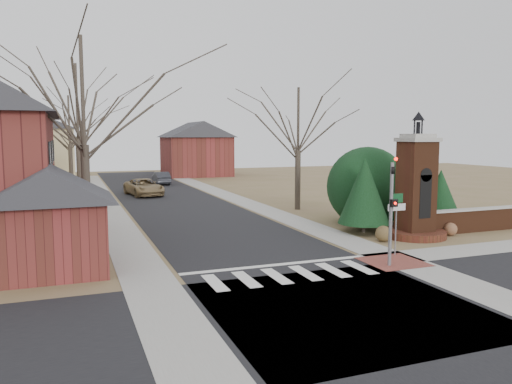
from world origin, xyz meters
name	(u,v)px	position (x,y,z in m)	size (l,w,h in m)	color
ground	(300,281)	(0.00, 0.00, 0.00)	(120.00, 120.00, 0.00)	brown
main_street	(177,204)	(0.00, 22.00, 0.01)	(8.00, 70.00, 0.01)	black
cross_street	(342,307)	(0.00, -3.00, 0.01)	(120.00, 8.00, 0.01)	black
crosswalk_zone	(291,275)	(0.00, 0.80, 0.01)	(8.00, 2.20, 0.02)	silver
stop_bar	(276,265)	(0.00, 2.30, 0.01)	(8.00, 0.35, 0.02)	silver
sidewalk_right_main	(240,200)	(5.20, 22.00, 0.01)	(2.00, 60.00, 0.02)	gray
sidewalk_left	(107,207)	(-5.20, 22.00, 0.01)	(2.00, 60.00, 0.02)	gray
curb_apron	(394,262)	(4.80, 1.00, 0.01)	(2.40, 2.40, 0.02)	brown
traffic_signal_pole	(392,203)	(4.30, 0.57, 2.59)	(0.28, 0.41, 4.50)	slate
sign_post	(396,212)	(5.59, 1.99, 1.95)	(0.90, 0.07, 2.75)	slate
brick_gate_monument	(416,196)	(9.00, 4.99, 2.17)	(3.20, 3.20, 6.47)	#502A17
brick_garden_wall	(482,219)	(13.50, 5.00, 0.66)	(7.50, 0.50, 1.30)	#502A17
garage_left	(49,215)	(-8.52, 4.49, 2.24)	(4.80, 4.80, 4.29)	maroon
house_distant_left	(28,144)	(-12.01, 48.00, 4.25)	(10.80, 8.80, 8.53)	tan
house_distant_right	(196,148)	(7.99, 47.99, 3.65)	(8.80, 8.80, 7.30)	maroon
evergreen_near	(364,191)	(7.20, 7.00, 2.30)	(2.80, 2.80, 4.10)	#473D33
evergreen_mid	(401,181)	(10.50, 8.20, 2.60)	(3.40, 3.40, 4.70)	#473D33
evergreen_far	(440,193)	(12.50, 7.20, 1.90)	(2.40, 2.40, 3.30)	#473D33
evergreen_mass	(367,183)	(9.00, 9.50, 2.40)	(4.80, 4.80, 4.80)	black
bare_tree_0	(82,83)	(-7.00, 9.00, 7.70)	(8.05, 8.05, 11.15)	#473D33
bare_tree_1	(77,96)	(-7.00, 22.00, 8.03)	(8.40, 8.40, 11.64)	#473D33
bare_tree_2	(69,117)	(-7.50, 35.00, 7.03)	(7.35, 7.35, 10.19)	#473D33
bare_tree_3	(298,115)	(7.50, 16.00, 6.69)	(7.00, 7.00, 9.70)	#473D33
pickup_truck	(144,187)	(-1.60, 28.18, 0.74)	(2.45, 5.31, 1.47)	olive
distant_car	(161,178)	(1.60, 37.70, 0.68)	(1.44, 4.12, 1.36)	#303137
dry_shrub_left	(383,234)	(6.80, 4.60, 0.40)	(0.80, 0.80, 0.80)	brown
dry_shrub_right	(450,229)	(11.00, 4.60, 0.35)	(0.69, 0.69, 0.69)	brown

